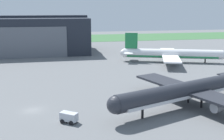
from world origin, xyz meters
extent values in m
plane|color=slate|center=(0.00, 0.00, 0.00)|extent=(440.00, 440.00, 0.00)
cube|color=#3C6C3F|center=(0.00, 159.78, 0.04)|extent=(440.00, 56.00, 0.08)
cylinder|color=#282B33|center=(37.82, -4.97, 4.43)|extent=(41.92, 18.39, 4.05)
sphere|color=#282B33|center=(17.54, -12.26, 4.43)|extent=(3.89, 3.89, 3.89)
cube|color=silver|center=(37.82, -4.97, 3.31)|extent=(38.69, 17.26, 0.71)
cube|color=#282B33|center=(35.28, 4.64, 3.92)|extent=(12.44, 18.88, 0.56)
cylinder|color=gray|center=(35.00, 3.05, 2.50)|extent=(4.38, 3.40, 2.23)
cylinder|color=gray|center=(40.75, -12.95, 2.50)|extent=(4.38, 3.40, 2.23)
cylinder|color=black|center=(24.03, -9.93, 1.20)|extent=(0.56, 0.56, 2.40)
cylinder|color=black|center=(38.72, -2.39, 1.20)|extent=(0.56, 0.56, 2.40)
cylinder|color=black|center=(40.16, -6.39, 1.20)|extent=(0.56, 0.56, 2.40)
cylinder|color=white|center=(56.74, 49.59, 3.86)|extent=(42.00, 18.14, 4.11)
sphere|color=white|center=(77.05, 42.46, 3.86)|extent=(3.95, 3.95, 3.95)
sphere|color=white|center=(36.42, 56.72, 3.86)|extent=(3.21, 3.21, 3.21)
cube|color=#1E7A42|center=(56.74, 49.59, 2.73)|extent=(38.76, 17.04, 0.72)
cube|color=#1E7A42|center=(39.67, 55.58, 9.41)|extent=(5.41, 2.23, 6.99)
cube|color=white|center=(37.84, 52.97, 4.27)|extent=(5.56, 6.71, 0.28)
cube|color=white|center=(39.88, 58.77, 4.27)|extent=(5.56, 6.71, 0.28)
cube|color=white|center=(52.54, 40.25, 3.35)|extent=(12.51, 19.40, 0.56)
cube|color=white|center=(59.30, 59.50, 3.35)|extent=(12.51, 19.40, 0.56)
cylinder|color=gray|center=(53.78, 41.36, 1.92)|extent=(4.43, 3.43, 2.26)
cylinder|color=gray|center=(59.58, 57.87, 1.92)|extent=(4.43, 3.43, 2.26)
cylinder|color=black|center=(70.55, 44.74, 0.90)|extent=(0.56, 0.56, 1.80)
cylinder|color=black|center=(54.40, 48.13, 0.90)|extent=(0.56, 0.56, 1.80)
cylinder|color=black|center=(55.82, 52.20, 0.90)|extent=(0.56, 0.56, 1.80)
cube|color=#B7BCC6|center=(7.10, -8.30, 1.34)|extent=(2.05, 2.16, 1.79)
cube|color=#B7BCC6|center=(8.60, -9.38, 1.33)|extent=(3.00, 2.84, 1.77)
cylinder|color=black|center=(7.76, -7.58, 0.45)|extent=(0.88, 0.73, 0.89)
cylinder|color=black|center=(6.62, -9.15, 0.45)|extent=(0.88, 0.73, 0.89)
cylinder|color=black|center=(9.55, -8.87, 0.45)|extent=(0.88, 0.73, 0.89)
cylinder|color=black|center=(8.42, -10.44, 0.45)|extent=(0.88, 0.73, 0.89)
camera|label=1|loc=(5.88, -64.58, 23.70)|focal=44.44mm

